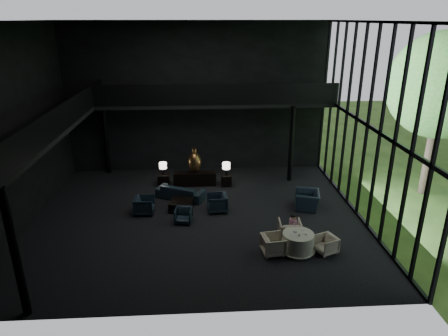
{
  "coord_description": "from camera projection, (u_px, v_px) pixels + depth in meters",
  "views": [
    {
      "loc": [
        0.17,
        -15.43,
        8.09
      ],
      "look_at": [
        1.12,
        0.5,
        2.07
      ],
      "focal_mm": 32.0,
      "sensor_mm": 36.0,
      "label": 1
    }
  ],
  "objects": [
    {
      "name": "railing_back",
      "position": [
        217.0,
        94.0,
        19.42
      ],
      "size": [
        12.0,
        0.06,
        1.0
      ],
      "primitive_type": "cube",
      "color": "black",
      "rests_on": "mezzanine_back"
    },
    {
      "name": "floor",
      "position": [
        199.0,
        217.0,
        17.25
      ],
      "size": [
        14.0,
        12.0,
        0.02
      ],
      "primitive_type": "cube",
      "color": "black",
      "rests_on": "ground"
    },
    {
      "name": "cereal_bowl",
      "position": [
        295.0,
        231.0,
        14.56
      ],
      "size": [
        0.17,
        0.17,
        0.09
      ],
      "primitive_type": "ellipsoid",
      "color": "white",
      "rests_on": "dining_table"
    },
    {
      "name": "tree_near",
      "position": [
        442.0,
        86.0,
        17.89
      ],
      "size": [
        4.8,
        4.8,
        7.65
      ],
      "color": "#382D23",
      "rests_on": "garden_ground"
    },
    {
      "name": "lounge_armchair_south",
      "position": [
        184.0,
        215.0,
        16.73
      ],
      "size": [
        0.71,
        0.67,
        0.65
      ],
      "primitive_type": "imported",
      "rotation": [
        0.0,
        0.0,
        -0.14
      ],
      "color": "black",
      "rests_on": "floor"
    },
    {
      "name": "table_lamp_left",
      "position": [
        163.0,
        166.0,
        20.16
      ],
      "size": [
        0.38,
        0.38,
        0.64
      ],
      "color": "black",
      "rests_on": "side_table_left"
    },
    {
      "name": "saucer",
      "position": [
        304.0,
        234.0,
        14.46
      ],
      "size": [
        0.2,
        0.2,
        0.01
      ],
      "primitive_type": "cylinder",
      "rotation": [
        0.0,
        0.0,
        -0.34
      ],
      "color": "white",
      "rests_on": "dining_table"
    },
    {
      "name": "bronze_urn",
      "position": [
        195.0,
        162.0,
        20.32
      ],
      "size": [
        0.67,
        0.67,
        1.25
      ],
      "color": "#B76F25",
      "rests_on": "console"
    },
    {
      "name": "mezzanine_back",
      "position": [
        217.0,
        102.0,
        20.57
      ],
      "size": [
        12.0,
        2.0,
        0.25
      ],
      "primitive_type": "cube",
      "color": "black",
      "rests_on": "wall_back"
    },
    {
      "name": "column_nw",
      "position": [
        106.0,
        138.0,
        21.6
      ],
      "size": [
        0.24,
        0.24,
        4.0
      ],
      "primitive_type": "cylinder",
      "color": "black",
      "rests_on": "floor"
    },
    {
      "name": "cream_pot",
      "position": [
        299.0,
        235.0,
        14.3
      ],
      "size": [
        0.08,
        0.08,
        0.07
      ],
      "primitive_type": "cylinder",
      "rotation": [
        0.0,
        0.0,
        -0.24
      ],
      "color": "#99999E",
      "rests_on": "dining_table"
    },
    {
      "name": "mezzanine_left",
      "position": [
        42.0,
        130.0,
        15.51
      ],
      "size": [
        2.0,
        12.0,
        0.25
      ],
      "primitive_type": "cube",
      "color": "black",
      "rests_on": "wall_left"
    },
    {
      "name": "child",
      "position": [
        293.0,
        222.0,
        15.32
      ],
      "size": [
        0.29,
        0.29,
        0.62
      ],
      "rotation": [
        0.0,
        0.0,
        3.14
      ],
      "color": "#D699B7",
      "rests_on": "dining_chair_north"
    },
    {
      "name": "column_sw",
      "position": [
        15.0,
        255.0,
        10.95
      ],
      "size": [
        0.24,
        0.24,
        4.0
      ],
      "primitive_type": "cylinder",
      "color": "black",
      "rests_on": "floor"
    },
    {
      "name": "coffee_cup",
      "position": [
        306.0,
        233.0,
        14.4
      ],
      "size": [
        0.11,
        0.11,
        0.07
      ],
      "primitive_type": "cylinder",
      "rotation": [
        0.0,
        0.0,
        -0.23
      ],
      "color": "white",
      "rests_on": "saucer"
    },
    {
      "name": "dining_chair_west",
      "position": [
        273.0,
        243.0,
        14.47
      ],
      "size": [
        0.87,
        0.92,
        0.85
      ],
      "primitive_type": "imported",
      "rotation": [
        0.0,
        0.0,
        1.7
      ],
      "color": "#B2A78D",
      "rests_on": "floor"
    },
    {
      "name": "railing_left",
      "position": [
        66.0,
        115.0,
        15.35
      ],
      "size": [
        0.06,
        12.0,
        1.0
      ],
      "primitive_type": "cube",
      "color": "black",
      "rests_on": "mezzanine_left"
    },
    {
      "name": "table_lamp_right",
      "position": [
        226.0,
        166.0,
        20.19
      ],
      "size": [
        0.4,
        0.4,
        0.67
      ],
      "color": "black",
      "rests_on": "side_table_right"
    },
    {
      "name": "sofa",
      "position": [
        181.0,
        189.0,
        18.93
      ],
      "size": [
        2.61,
        1.73,
        0.99
      ],
      "primitive_type": "imported",
      "rotation": [
        0.0,
        0.0,
        2.71
      ],
      "color": "black",
      "rests_on": "floor"
    },
    {
      "name": "wall_left",
      "position": [
        16.0,
        130.0,
        15.45
      ],
      "size": [
        0.04,
        12.0,
        8.0
      ],
      "primitive_type": "cube",
      "color": "black",
      "rests_on": "ground"
    },
    {
      "name": "side_table_left",
      "position": [
        164.0,
        180.0,
        20.43
      ],
      "size": [
        0.56,
        0.56,
        0.61
      ],
      "primitive_type": "cube",
      "color": "black",
      "rests_on": "floor"
    },
    {
      "name": "wall_back",
      "position": [
        197.0,
        99.0,
        21.45
      ],
      "size": [
        14.0,
        0.04,
        8.0
      ],
      "primitive_type": "cube",
      "color": "black",
      "rests_on": "ground"
    },
    {
      "name": "wall_front",
      "position": [
        196.0,
        188.0,
        10.24
      ],
      "size": [
        14.0,
        0.04,
        8.0
      ],
      "primitive_type": "cube",
      "color": "black",
      "rests_on": "ground"
    },
    {
      "name": "console",
      "position": [
        195.0,
        179.0,
        20.48
      ],
      "size": [
        2.15,
        0.49,
        0.68
      ],
      "primitive_type": "cube",
      "color": "black",
      "rests_on": "floor"
    },
    {
      "name": "column_ne",
      "position": [
        291.0,
        144.0,
        20.55
      ],
      "size": [
        0.24,
        0.24,
        4.0
      ],
      "primitive_type": "cylinder",
      "color": "black",
      "rests_on": "floor"
    },
    {
      "name": "coffee_table",
      "position": [
        181.0,
        205.0,
        17.89
      ],
      "size": [
        1.12,
        1.12,
        0.43
      ],
      "primitive_type": "cube",
      "rotation": [
        0.0,
        0.0,
        -0.18
      ],
      "color": "black",
      "rests_on": "floor"
    },
    {
      "name": "dining_chair_east",
      "position": [
        326.0,
        244.0,
        14.57
      ],
      "size": [
        0.82,
        0.84,
        0.67
      ],
      "primitive_type": "imported",
      "rotation": [
        0.0,
        0.0,
        -1.18
      ],
      "color": "beige",
      "rests_on": "floor"
    },
    {
      "name": "ceiling",
      "position": [
        194.0,
        20.0,
        14.43
      ],
      "size": [
        14.0,
        12.0,
        0.02
      ],
      "primitive_type": "cube",
      "color": "black",
      "rests_on": "ground"
    },
    {
      "name": "window_armchair",
      "position": [
        308.0,
        196.0,
        17.95
      ],
      "size": [
        1.13,
        1.48,
        1.16
      ],
      "primitive_type": "imported",
      "rotation": [
        0.0,
        0.0,
        -1.79
      ],
      "color": "black",
      "rests_on": "floor"
    },
    {
      "name": "lounge_armchair_west",
      "position": [
        144.0,
        204.0,
        17.47
      ],
      "size": [
        0.87,
        0.93,
        0.93
      ],
      "primitive_type": "imported",
      "rotation": [
        0.0,
        0.0,
        1.55
      ],
      "color": "#283145",
      "rests_on": "floor"
    },
    {
      "name": "plate_a",
      "position": [
        293.0,
        235.0,
        14.39
      ],
      "size": [
        0.27,
        0.27,
        0.01
      ],
      "primitive_type": "cylinder",
      "rotation": [
        0.0,
        0.0,
        0.14
      ],
      "color": "white",
      "rests_on": "dining_table"
    },
    {
      "name": "plate_b",
      "position": [
        304.0,
        230.0,
        14.74
      ],
      "size": [
        0.26,
        0.26,
        0.01
      ],
      "primitive_type": "cylinder",
      "rotation": [
        0.0,
        0.0,
        -0.43
      ],
      "color": "white",
      "rests_on": "dining_table"
    },
    {
      "name": "curtain_wall",
      "position": [
        368.0,
        125.0,
        16.23
      ],
      "size": [
        0.2,
        12.0,
        8.0
      ],
      "primitive_type": null,
      "color": "black",
      "rests_on": "ground"
    },
    {
      "name": "dining_chair_north",
      "position": [
        290.0,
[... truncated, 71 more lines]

